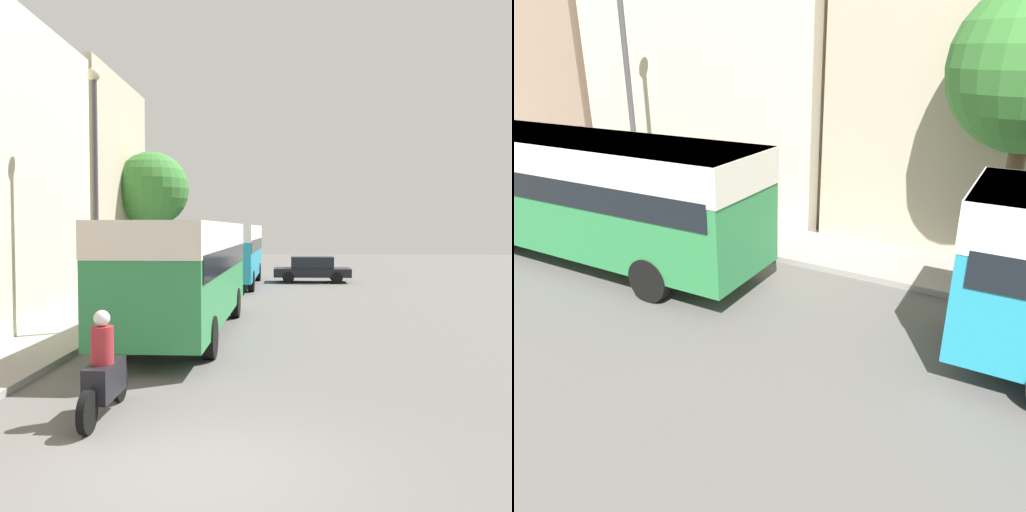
{
  "view_description": "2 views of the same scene",
  "coord_description": "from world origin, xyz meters",
  "views": [
    {
      "loc": [
        1.07,
        -6.86,
        3.01
      ],
      "look_at": [
        -0.25,
        15.15,
        1.95
      ],
      "focal_mm": 40.0,
      "sensor_mm": 36.0,
      "label": 1
    },
    {
      "loc": [
        6.57,
        19.29,
        5.16
      ],
      "look_at": [
        -0.78,
        15.24,
        1.66
      ],
      "focal_mm": 35.0,
      "sensor_mm": 36.0,
      "label": 2
    }
  ],
  "objects": [
    {
      "name": "building_far_terrace",
      "position": [
        -9.69,
        17.69,
        4.74
      ],
      "size": [
        6.98,
        7.61,
        9.48
      ],
      "color": "#BCAD93",
      "rests_on": "ground_plane"
    },
    {
      "name": "building_corner",
      "position": [
        -9.39,
        0.81,
        4.33
      ],
      "size": [
        6.38,
        7.78,
        8.67
      ],
      "color": "gray",
      "rests_on": "ground_plane"
    },
    {
      "name": "lamp_post",
      "position": [
        -4.35,
        8.77,
        4.39
      ],
      "size": [
        0.36,
        0.36,
        7.3
      ],
      "color": "#47474C",
      "rests_on": "sidewalk"
    },
    {
      "name": "building_midblock",
      "position": [
        -9.22,
        9.3,
        4.54
      ],
      "size": [
        6.04,
        8.45,
        9.07
      ],
      "color": "beige",
      "rests_on": "ground_plane"
    },
    {
      "name": "bus_lead",
      "position": [
        -1.91,
        9.17,
        2.06
      ],
      "size": [
        2.56,
        9.98,
        3.18
      ],
      "color": "#2D8447",
      "rests_on": "ground_plane"
    }
  ]
}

